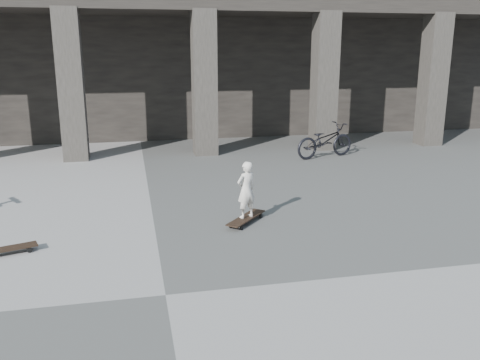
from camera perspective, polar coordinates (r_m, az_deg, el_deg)
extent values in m
plane|color=#4C4C4A|center=(6.53, -8.35, -12.66)|extent=(90.00, 90.00, 0.00)
cube|color=black|center=(19.81, -11.79, 14.38)|extent=(28.00, 6.00, 6.00)
cube|color=black|center=(15.46, -11.76, 18.86)|extent=(28.00, 2.80, 0.50)
cube|color=#2F2C27|center=(14.42, -18.44, 9.99)|extent=(0.65, 0.65, 4.00)
cube|color=#2F2C27|center=(14.50, -4.03, 10.71)|extent=(0.65, 0.65, 4.00)
cube|color=#2F2C27|center=(15.43, 9.45, 10.79)|extent=(0.65, 0.65, 4.00)
cube|color=#2F2C27|center=(17.07, 20.86, 10.40)|extent=(0.65, 0.65, 4.00)
cube|color=black|center=(8.92, 0.69, -4.26)|extent=(0.86, 0.93, 0.02)
cube|color=#B2B2B7|center=(9.23, 1.75, -3.89)|extent=(0.20, 0.18, 0.03)
cube|color=#B2B2B7|center=(8.64, -0.45, -5.21)|extent=(0.20, 0.18, 0.03)
cylinder|color=black|center=(9.28, 1.16, -3.85)|extent=(0.07, 0.08, 0.08)
cylinder|color=black|center=(9.19, 2.35, -4.05)|extent=(0.07, 0.08, 0.08)
cylinder|color=black|center=(8.69, -1.07, -5.16)|extent=(0.07, 0.08, 0.08)
cylinder|color=black|center=(8.59, 0.17, -5.40)|extent=(0.07, 0.08, 0.08)
cube|color=black|center=(8.35, -24.71, -7.03)|extent=(0.88, 0.47, 0.02)
cube|color=#B2B2B7|center=(8.39, -22.65, -7.01)|extent=(0.11, 0.20, 0.03)
cylinder|color=black|center=(8.48, -22.74, -6.86)|extent=(0.08, 0.05, 0.07)
cylinder|color=black|center=(8.30, -22.54, -7.30)|extent=(0.08, 0.05, 0.07)
imported|color=silver|center=(8.77, 0.70, -1.11)|extent=(0.43, 0.37, 1.00)
imported|color=black|center=(14.35, 9.51, 4.39)|extent=(1.93, 1.11, 0.96)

